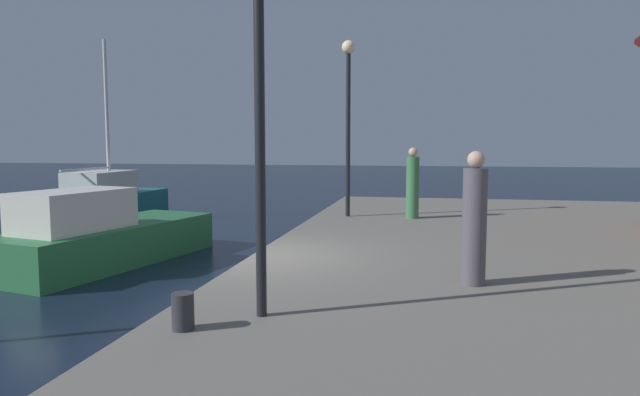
# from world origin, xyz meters

# --- Properties ---
(ground_plane) EXTENTS (120.00, 120.00, 0.00)m
(ground_plane) POSITION_xyz_m (0.00, 0.00, 0.00)
(ground_plane) COLOR black
(sailboat_teal) EXTENTS (2.09, 5.83, 6.35)m
(sailboat_teal) POSITION_xyz_m (-8.01, 8.03, 0.71)
(sailboat_teal) COLOR #19606B
(sailboat_teal) RESTS_ON ground
(motorboat_green) EXTENTS (3.13, 5.76, 1.79)m
(motorboat_green) POSITION_xyz_m (-4.26, 2.04, 0.66)
(motorboat_green) COLOR #236638
(motorboat_green) RESTS_ON ground
(lamp_post_near_edge) EXTENTS (0.36, 0.36, 4.36)m
(lamp_post_near_edge) POSITION_xyz_m (1.22, -3.38, 3.78)
(lamp_post_near_edge) COLOR black
(lamp_post_near_edge) RESTS_ON quay_dock
(lamp_post_mid_promenade) EXTENTS (0.36, 0.36, 4.72)m
(lamp_post_mid_promenade) POSITION_xyz_m (0.92, 5.63, 3.98)
(lamp_post_mid_promenade) COLOR black
(lamp_post_mid_promenade) RESTS_ON quay_dock
(bollard_center) EXTENTS (0.24, 0.24, 0.40)m
(bollard_center) POSITION_xyz_m (0.53, -4.01, 1.00)
(bollard_center) COLOR #2D2D33
(bollard_center) RESTS_ON quay_dock
(person_near_carousel) EXTENTS (0.34, 0.34, 1.89)m
(person_near_carousel) POSITION_xyz_m (3.73, -1.40, 1.69)
(person_near_carousel) COLOR #514C56
(person_near_carousel) RESTS_ON quay_dock
(person_far_corner) EXTENTS (0.34, 0.34, 1.88)m
(person_far_corner) POSITION_xyz_m (2.66, 5.58, 1.68)
(person_far_corner) COLOR #387247
(person_far_corner) RESTS_ON quay_dock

